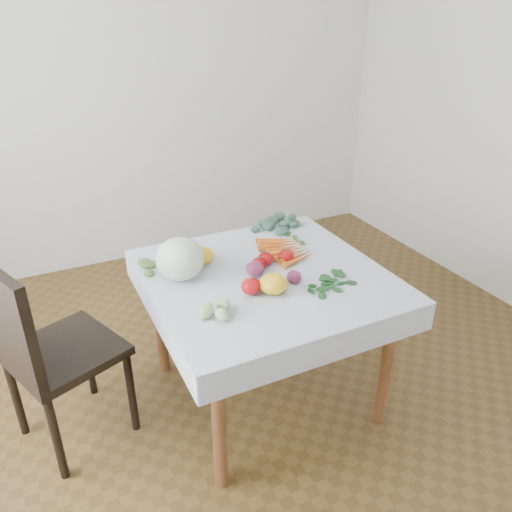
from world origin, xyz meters
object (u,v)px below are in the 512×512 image
at_px(heirloom_back, 202,255).
at_px(carrot_bunch, 285,250).
at_px(cabbage, 180,259).
at_px(table, 266,292).
at_px(chair, 42,345).

relative_size(heirloom_back, carrot_bunch, 0.35).
bearing_deg(cabbage, table, -20.49).
xyz_separation_m(cabbage, carrot_bunch, (0.58, 0.02, -0.09)).
height_order(chair, cabbage, chair).
bearing_deg(table, carrot_bunch, 39.65).
relative_size(table, heirloom_back, 8.09).
distance_m(table, heirloom_back, 0.37).
height_order(chair, carrot_bunch, chair).
bearing_deg(carrot_bunch, heirloom_back, 169.49).
xyz_separation_m(chair, heirloom_back, (0.81, 0.12, 0.22)).
xyz_separation_m(chair, cabbage, (0.67, 0.01, 0.28)).
bearing_deg(heirloom_back, cabbage, -144.03).
distance_m(table, cabbage, 0.46).
height_order(cabbage, heirloom_back, cabbage).
distance_m(chair, carrot_bunch, 1.26).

